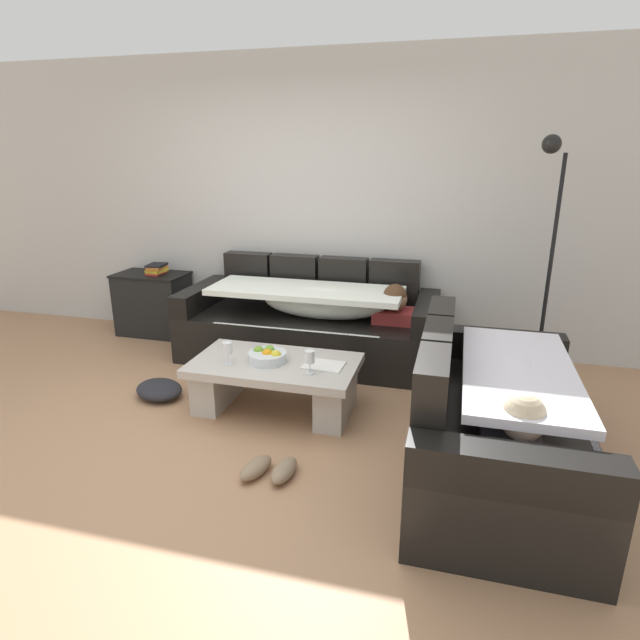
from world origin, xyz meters
TOP-DOWN VIEW (x-y plane):
  - ground_plane at (0.00, 0.00)m, footprint 14.00×14.00m
  - back_wall at (0.00, 2.15)m, footprint 9.00×0.10m
  - couch_along_wall at (0.28, 1.62)m, footprint 2.29×0.92m
  - couch_near_window at (1.81, 0.13)m, footprint 0.92×1.78m
  - coffee_table at (0.30, 0.56)m, footprint 1.20×0.68m
  - fruit_bowl at (0.25, 0.55)m, footprint 0.28×0.28m
  - wine_glass_near_left at (-0.01, 0.43)m, footprint 0.07×0.07m
  - wine_glass_near_right at (0.60, 0.42)m, footprint 0.07×0.07m
  - open_magazine at (0.66, 0.57)m, footprint 0.29×0.22m
  - side_cabinet at (-1.50, 1.85)m, footprint 0.72×0.44m
  - book_stack_on_cabinet at (-1.43, 1.85)m, footprint 0.19×0.24m
  - floor_lamp at (2.18, 1.66)m, footprint 0.33×0.31m
  - pair_of_shoes at (0.55, -0.25)m, footprint 0.33×0.30m
  - crumpled_garment at (-0.65, 0.51)m, footprint 0.50×0.47m

SIDE VIEW (x-z plane):
  - ground_plane at x=0.00m, z-range 0.00..0.00m
  - pair_of_shoes at x=0.55m, z-range 0.00..0.09m
  - crumpled_garment at x=-0.65m, z-range 0.00..0.12m
  - coffee_table at x=0.30m, z-range 0.05..0.43m
  - side_cabinet at x=-1.50m, z-range 0.00..0.64m
  - couch_along_wall at x=0.28m, z-range -0.11..0.77m
  - couch_near_window at x=1.81m, z-range -0.11..0.77m
  - open_magazine at x=0.66m, z-range 0.38..0.39m
  - fruit_bowl at x=0.25m, z-range 0.37..0.47m
  - wine_glass_near_left at x=-0.01m, z-range 0.41..0.58m
  - wine_glass_near_right at x=0.60m, z-range 0.41..0.58m
  - book_stack_on_cabinet at x=-1.43m, z-range 0.64..0.74m
  - floor_lamp at x=2.18m, z-range 0.14..2.09m
  - back_wall at x=0.00m, z-range 0.00..2.70m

